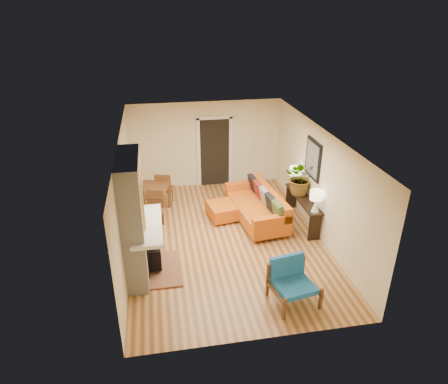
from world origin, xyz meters
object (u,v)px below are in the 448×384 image
Objects in this scene: lamp_near at (316,199)px; console_table at (303,203)px; blue_chair at (291,279)px; ottoman at (225,210)px; sofa at (259,206)px; dining_table at (156,194)px; houseplant at (301,177)px; lamp_far at (295,174)px.

console_table is at bearing 90.00° from lamp_near.
blue_chair reaches higher than console_table.
console_table is at bearing -17.35° from ottoman.
sofa is at bearing 86.54° from blue_chair.
sofa is 2.70m from dining_table.
blue_chair is at bearing -57.61° from dining_table.
ottoman is 1.02× the size of houseplant.
lamp_far reaches higher than ottoman.
houseplant is (1.90, -0.37, 0.94)m from ottoman.
lamp_far is at bearing 4.03° from ottoman.
dining_table is (-1.73, 0.46, 0.40)m from ottoman.
houseplant is (3.63, -0.83, 0.54)m from dining_table.
lamp_near reaches higher than sofa.
lamp_near is at bearing -46.61° from sofa.
dining_table is at bearing 153.63° from lamp_near.
sofa reaches higher than blue_chair.
lamp_near is (0.00, -0.75, 0.49)m from console_table.
houseplant reaches higher than dining_table.
console_table is 3.43× the size of lamp_far.
sofa is 4.40× the size of lamp_far.
console_table is at bearing 65.85° from blue_chair.
lamp_near is (1.05, -1.11, 0.67)m from sofa.
houseplant reaches higher than ottoman.
lamp_far is (0.00, 0.73, 0.49)m from console_table.
dining_table is at bearing 167.13° from houseplant.
lamp_near is at bearing -35.24° from ottoman.
sofa is 1.28× the size of console_table.
ottoman is 1.00× the size of blue_chair.
console_table is 0.88m from lamp_far.
blue_chair is (0.68, -3.35, 0.22)m from ottoman.
lamp_near reaches higher than dining_table.
lamp_far is at bearing 88.88° from houseplant.
lamp_far is at bearing 70.51° from blue_chair.
sofa is 4.40× the size of lamp_near.
blue_chair is 1.73× the size of lamp_near.
blue_chair is 0.50× the size of dining_table.
ottoman is 1.83m from dining_table.
blue_chair is 2.42m from lamp_near.
ottoman is at bearing 168.86° from houseplant.
console_table is at bearing -87.43° from houseplant.
console_table is at bearing -16.12° from dining_table.
houseplant is (-0.01, 0.98, 0.12)m from lamp_near.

